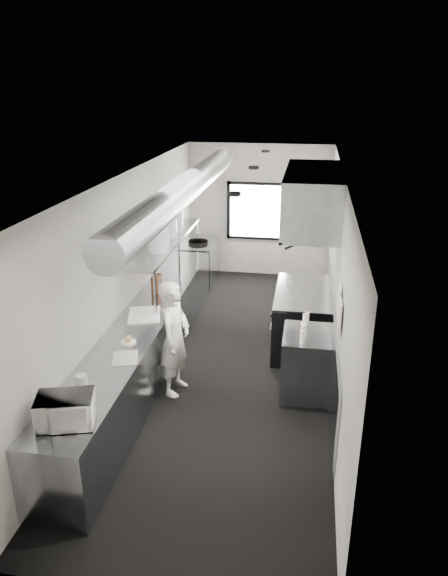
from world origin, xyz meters
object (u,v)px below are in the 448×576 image
at_px(prep_counter, 146,344).
at_px(microwave, 65,410).
at_px(exhaust_hood, 312,199).
at_px(line_cook, 175,338).
at_px(far_work_table, 199,263).
at_px(squeeze_bottle_d, 305,321).
at_px(range, 301,319).
at_px(squeeze_bottle_b, 304,331).
at_px(small_plate, 129,342).
at_px(plate_stack_a, 157,242).
at_px(plate_stack_c, 170,227).
at_px(bottle_station, 306,364).
at_px(plate_stack_d, 176,220).
at_px(squeeze_bottle_c, 303,328).
at_px(squeeze_bottle_e, 307,318).
at_px(pass_shelf, 167,242).
at_px(plate_stack_b, 160,236).
at_px(deli_tub_a, 59,406).
at_px(deli_tub_b, 81,379).
at_px(squeeze_bottle_a, 302,337).
at_px(knife_block, 156,283).
at_px(cutting_board, 144,315).

distance_m(prep_counter, microwave, 2.60).
relative_size(exhaust_hood, line_cook, 1.38).
height_order(far_work_table, squeeze_bottle_d, squeeze_bottle_d).
height_order(prep_counter, range, range).
bearing_deg(far_work_table, squeeze_bottle_b, -60.99).
distance_m(small_plate, plate_stack_a, 1.90).
bearing_deg(plate_stack_c, squeeze_bottle_b, -42.09).
height_order(bottle_station, plate_stack_d, plate_stack_d).
bearing_deg(plate_stack_c, squeeze_bottle_c, -40.65).
distance_m(microwave, squeeze_bottle_b, 3.12).
distance_m(bottle_station, squeeze_bottle_e, 0.62).
xyz_separation_m(pass_shelf, range, (2.23, -0.30, -1.07)).
height_order(line_cook, plate_stack_b, plate_stack_b).
distance_m(bottle_station, far_work_table, 4.53).
xyz_separation_m(deli_tub_a, plate_stack_a, (0.13, 3.23, 0.78)).
relative_size(exhaust_hood, deli_tub_a, 16.08).
bearing_deg(bottle_station, line_cook, -172.98).
bearing_deg(prep_counter, squeeze_bottle_c, -5.76).
bearing_deg(plate_stack_d, deli_tub_b, -91.55).
bearing_deg(line_cook, exhaust_hood, -37.41).
bearing_deg(squeeze_bottle_c, squeeze_bottle_e, 82.64).
bearing_deg(squeeze_bottle_a, plate_stack_b, 144.63).
xyz_separation_m(line_cook, small_plate, (-0.49, -0.41, 0.11)).
height_order(plate_stack_c, squeeze_bottle_b, plate_stack_c).
xyz_separation_m(plate_stack_a, squeeze_bottle_e, (2.29, -0.79, -0.74)).
distance_m(microwave, squeeze_bottle_a, 3.01).
bearing_deg(squeeze_bottle_e, prep_counter, -177.50).
distance_m(plate_stack_c, squeeze_bottle_a, 3.24).
bearing_deg(range, squeeze_bottle_c, -88.34).
height_order(prep_counter, deli_tub_b, deli_tub_b).
xyz_separation_m(plate_stack_b, squeeze_bottle_e, (2.31, -1.04, -0.75)).
height_order(far_work_table, small_plate, small_plate).
height_order(plate_stack_b, squeeze_bottle_b, plate_stack_b).
bearing_deg(microwave, pass_shelf, 74.70).
xyz_separation_m(range, far_work_table, (-2.19, 2.50, -0.02)).
bearing_deg(far_work_table, bottle_station, -59.47).
height_order(far_work_table, knife_block, knife_block).
bearing_deg(far_work_table, squeeze_bottle_c, -60.40).
height_order(cutting_board, plate_stack_a, plate_stack_a).
xyz_separation_m(far_work_table, squeeze_bottle_e, (2.27, -3.60, 0.54)).
bearing_deg(range, plate_stack_d, 158.34).
xyz_separation_m(far_work_table, plate_stack_c, (-0.04, -1.98, 1.27)).
xyz_separation_m(plate_stack_a, squeeze_bottle_d, (2.27, -0.91, -0.72)).
height_order(exhaust_hood, small_plate, exhaust_hood).
bearing_deg(plate_stack_d, knife_block, -92.54).
xyz_separation_m(pass_shelf, cutting_board, (0.05, -1.49, -0.63)).
xyz_separation_m(prep_counter, squeeze_bottle_c, (2.23, -0.22, 0.54)).
bearing_deg(deli_tub_a, deli_tub_b, 88.39).
xyz_separation_m(cutting_board, squeeze_bottle_c, (2.22, -0.23, 0.08)).
relative_size(microwave, plate_stack_c, 1.61).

